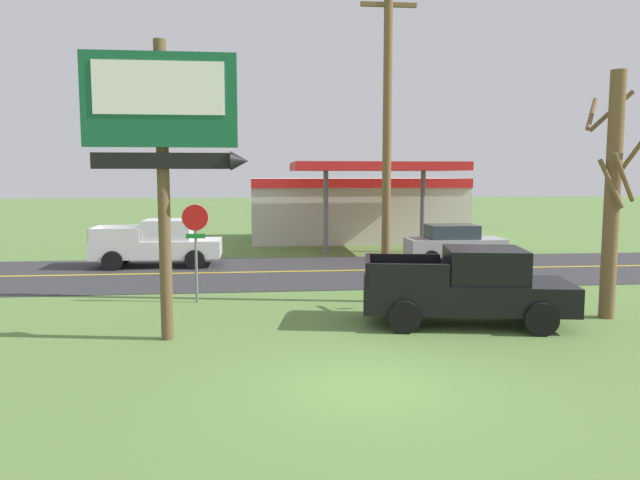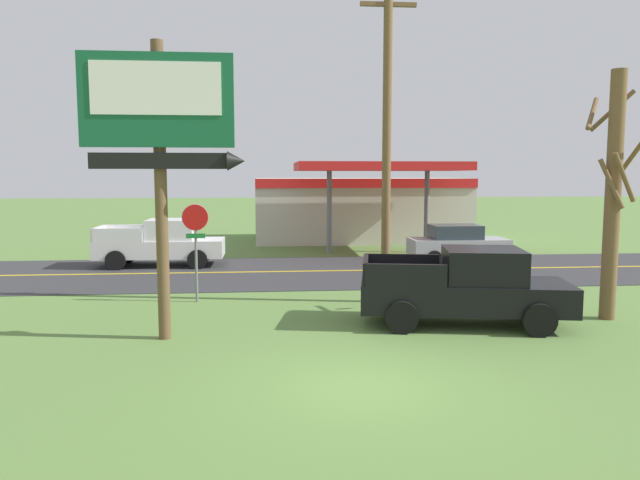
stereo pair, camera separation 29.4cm
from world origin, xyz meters
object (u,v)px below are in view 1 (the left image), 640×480
Objects in this scene: gas_station at (356,207)px; pickup_white_on_road at (159,244)px; motel_sign at (164,132)px; utility_pole at (387,124)px; bare_tree at (612,192)px; pickup_black_parked_on_lawn at (468,287)px; car_silver_mid_lane at (454,243)px; stop_sign at (196,235)px.

pickup_white_on_road is at bearing -137.09° from gas_station.
utility_pole is at bearing 32.07° from motel_sign.
bare_tree is 1.19× the size of pickup_black_parked_on_lawn.
bare_tree reaches higher than pickup_black_parked_on_lawn.
motel_sign is at bearing -174.67° from bare_tree.
car_silver_mid_lane is (12.64, 0.00, -0.13)m from pickup_white_on_road.
pickup_black_parked_on_lawn is at bearing -25.71° from stop_sign.
stop_sign is at bearing 86.95° from motel_sign.
motel_sign is 1.05× the size of bare_tree.
utility_pole is 17.38m from gas_station.
utility_pole reaches higher than bare_tree.
gas_station reaches higher than pickup_black_parked_on_lawn.
stop_sign is 0.30× the size of utility_pole.
utility_pole reaches higher than car_silver_mid_lane.
motel_sign is 22.22m from gas_station.
stop_sign reaches higher than pickup_black_parked_on_lawn.
pickup_white_on_road is (-9.38, 10.79, 0.00)m from pickup_black_parked_on_lawn.
motel_sign reaches higher than stop_sign.
gas_station is (-3.55, 19.56, -1.42)m from bare_tree.
utility_pole reaches higher than pickup_black_parked_on_lawn.
motel_sign is at bearing -147.93° from utility_pole.
car_silver_mid_lane is at bearing 58.75° from utility_pole.
bare_tree is at bearing -79.71° from gas_station.
pickup_white_on_road is at bearing -180.00° from car_silver_mid_lane.
car_silver_mid_lane is (3.26, 10.79, -0.13)m from pickup_black_parked_on_lawn.
utility_pole is at bearing -96.44° from gas_station.
bare_tree reaches higher than pickup_white_on_road.
stop_sign is 0.57× the size of pickup_white_on_road.
utility_pole is at bearing 154.45° from bare_tree.
stop_sign is 8.01m from pickup_black_parked_on_lawn.
pickup_white_on_road reaches higher than car_silver_mid_lane.
utility_pole is 1.91× the size of pickup_white_on_road.
gas_station is (7.55, 16.44, -0.08)m from stop_sign.
stop_sign is (0.22, 4.18, -2.74)m from motel_sign.
pickup_black_parked_on_lawn is at bearing -91.15° from gas_station.
pickup_white_on_road is (-13.33, 10.47, -2.40)m from bare_tree.
stop_sign is 11.61m from bare_tree.
car_silver_mid_lane is at bearing 47.33° from motel_sign.
gas_station is 2.19× the size of pickup_black_parked_on_lawn.
gas_station is at bearing 88.85° from pickup_black_parked_on_lawn.
stop_sign is at bearing -144.76° from car_silver_mid_lane.
car_silver_mid_lane is at bearing 93.81° from bare_tree.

